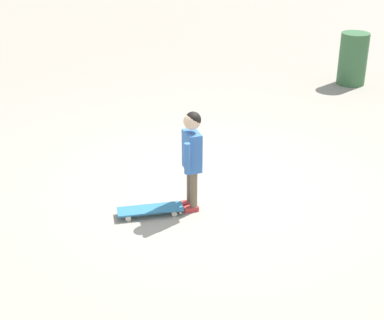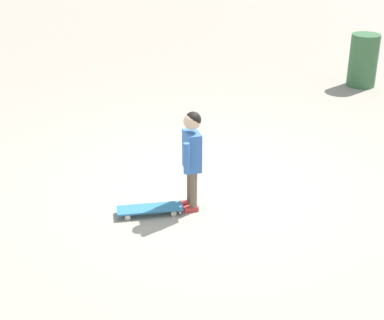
% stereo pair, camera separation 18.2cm
% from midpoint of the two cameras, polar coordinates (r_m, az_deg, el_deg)
% --- Properties ---
extents(ground_plane, '(50.00, 50.00, 0.00)m').
position_cam_midpoint_polar(ground_plane, '(6.43, 0.39, -2.53)').
color(ground_plane, '#9E9384').
extents(child_person, '(0.35, 0.28, 1.06)m').
position_cam_midpoint_polar(child_person, '(5.69, -0.93, 0.96)').
color(child_person, brown).
rests_on(child_person, ground).
extents(skateboard, '(0.65, 0.54, 0.07)m').
position_cam_midpoint_polar(skateboard, '(5.86, -5.06, -4.93)').
color(skateboard, teal).
rests_on(skateboard, ground).
extents(trash_bin, '(0.47, 0.47, 0.87)m').
position_cam_midpoint_polar(trash_bin, '(10.11, 15.18, 9.67)').
color(trash_bin, '#38663D').
rests_on(trash_bin, ground).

